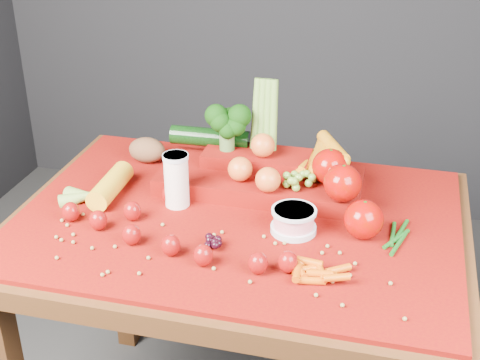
% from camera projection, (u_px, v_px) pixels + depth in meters
% --- Properties ---
extents(table, '(1.10, 0.80, 0.75)m').
position_uv_depth(table, '(238.00, 253.00, 1.67)').
color(table, '#3A240D').
rests_on(table, ground).
extents(red_cloth, '(1.05, 0.75, 0.01)m').
position_uv_depth(red_cloth, '(238.00, 218.00, 1.62)').
color(red_cloth, '#761103').
rests_on(red_cloth, table).
extents(milk_glass, '(0.06, 0.06, 0.14)m').
position_uv_depth(milk_glass, '(176.00, 178.00, 1.63)').
color(milk_glass, white).
rests_on(milk_glass, red_cloth).
extents(yogurt_bowl, '(0.11, 0.11, 0.06)m').
position_uv_depth(yogurt_bowl, '(294.00, 220.00, 1.54)').
color(yogurt_bowl, silver).
rests_on(yogurt_bowl, red_cloth).
extents(strawberry_scatter, '(0.58, 0.28, 0.05)m').
position_uv_depth(strawberry_scatter, '(159.00, 227.00, 1.52)').
color(strawberry_scatter, maroon).
rests_on(strawberry_scatter, red_cloth).
extents(dark_grape_cluster, '(0.06, 0.05, 0.03)m').
position_uv_depth(dark_grape_cluster, '(213.00, 242.00, 1.49)').
color(dark_grape_cluster, black).
rests_on(dark_grape_cluster, red_cloth).
extents(soybean_scatter, '(0.84, 0.24, 0.01)m').
position_uv_depth(soybean_scatter, '(215.00, 259.00, 1.44)').
color(soybean_scatter, olive).
rests_on(soybean_scatter, red_cloth).
extents(corn_ear, '(0.18, 0.23, 0.06)m').
position_uv_depth(corn_ear, '(95.00, 193.00, 1.68)').
color(corn_ear, gold).
rests_on(corn_ear, red_cloth).
extents(potato, '(0.10, 0.08, 0.07)m').
position_uv_depth(potato, '(147.00, 150.00, 1.87)').
color(potato, brown).
rests_on(potato, red_cloth).
extents(baby_carrot_pile, '(0.18, 0.17, 0.03)m').
position_uv_depth(baby_carrot_pile, '(317.00, 277.00, 1.36)').
color(baby_carrot_pile, '#C84E07').
rests_on(baby_carrot_pile, red_cloth).
extents(green_bean_pile, '(0.14, 0.12, 0.01)m').
position_uv_depth(green_bean_pile, '(401.00, 237.00, 1.52)').
color(green_bean_pile, '#125314').
rests_on(green_bean_pile, red_cloth).
extents(produce_mound, '(0.59, 0.37, 0.27)m').
position_uv_depth(produce_mound, '(275.00, 170.00, 1.71)').
color(produce_mound, '#761103').
rests_on(produce_mound, red_cloth).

